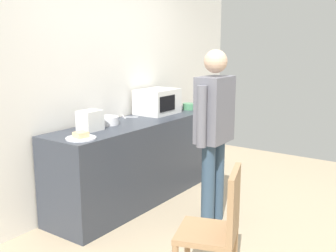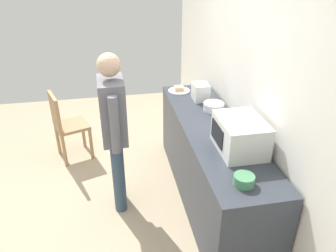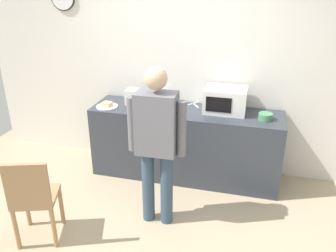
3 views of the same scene
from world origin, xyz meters
name	(u,v)px [view 3 (image 3 of 3)]	position (x,y,z in m)	size (l,w,h in m)	color
ground_plane	(142,231)	(0.00, 0.00, 0.00)	(6.00, 6.00, 0.00)	tan
back_wall	(178,71)	(-0.01, 1.60, 1.30)	(5.40, 0.13, 2.60)	silver
kitchen_counter	(185,144)	(0.19, 1.22, 0.46)	(2.38, 0.62, 0.92)	#333842
microwave	(225,100)	(0.66, 1.31, 1.07)	(0.50, 0.39, 0.30)	silver
sandwich_plate	(107,106)	(-0.80, 1.09, 0.94)	(0.27, 0.27, 0.07)	white
salad_bowl	(265,117)	(1.14, 1.16, 0.96)	(0.16, 0.16, 0.08)	#4C8E60
cereal_bowl	(160,101)	(-0.18, 1.35, 0.96)	(0.23, 0.23, 0.09)	white
toaster	(135,97)	(-0.50, 1.28, 1.02)	(0.22, 0.18, 0.20)	silver
fork_utensil	(193,104)	(0.23, 1.48, 0.92)	(0.17, 0.02, 0.01)	silver
spoon_utensil	(196,106)	(0.28, 1.42, 0.92)	(0.17, 0.02, 0.01)	silver
person_standing	(157,137)	(0.11, 0.23, 1.00)	(0.59, 0.25, 1.71)	#334960
wooden_chair	(33,197)	(-0.95, -0.39, 0.52)	(0.51, 0.51, 0.94)	#A87F56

